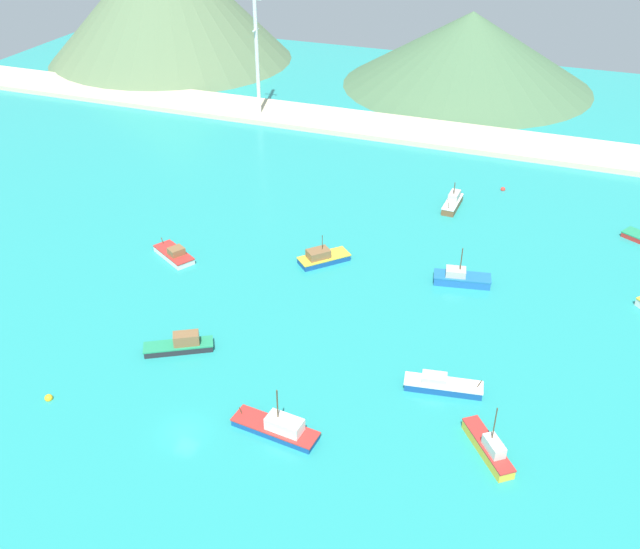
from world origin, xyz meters
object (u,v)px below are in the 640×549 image
Objects in this scene: radio_tower at (257,46)px; fishing_boat_1 at (278,427)px; fishing_boat_2 at (461,278)px; buoy_1 at (49,398)px; fishing_boat_11 at (489,447)px; fishing_boat_8 at (453,202)px; fishing_boat_12 at (174,254)px; fishing_boat_5 at (181,344)px; buoy_0 at (503,189)px; fishing_boat_6 at (322,257)px; fishing_boat_4 at (442,385)px.

fishing_boat_1 is at bearing -64.36° from radio_tower.
fishing_boat_2 is 9.09× the size of buoy_1.
buoy_1 is at bearing -169.37° from fishing_boat_11.
fishing_boat_8 is 51.85m from fishing_boat_12.
fishing_boat_12 is at bearing -77.53° from radio_tower.
fishing_boat_1 is at bearing -27.84° from fishing_boat_5.
fishing_boat_2 is 36.01m from buoy_0.
fishing_boat_12 is (-45.47, -8.82, -0.19)m from fishing_boat_2.
fishing_boat_1 is at bearing -77.38° from fishing_boat_6.
fishing_boat_6 is (-24.73, 23.72, 0.14)m from fishing_boat_4.
fishing_boat_12 is at bearing -169.02° from fishing_boat_2.
fishing_boat_4 is 48.96m from buoy_1.
fishing_boat_4 is 35.01m from fishing_boat_5.
fishing_boat_2 reaches higher than fishing_boat_4.
radio_tower is (-27.69, 86.42, 16.06)m from fishing_boat_5.
fishing_boat_6 reaches higher than buoy_0.
fishing_boat_1 is at bearing -96.54° from fishing_boat_8.
fishing_boat_5 is (-32.27, -29.71, -0.01)m from fishing_boat_2.
fishing_boat_5 is 73.81m from buoy_0.
fishing_boat_11 is at bearing -52.53° from radio_tower.
fishing_boat_5 is at bearing -109.58° from fishing_boat_6.
buoy_1 is at bearing -118.88° from buoy_0.
fishing_boat_4 reaches higher than buoy_0.
fishing_boat_6 is 1.06× the size of fishing_boat_8.
fishing_boat_5 is 42.22m from fishing_boat_11.
fishing_boat_5 is (-18.48, 9.76, -0.01)m from fishing_boat_1.
fishing_boat_12 is 69.05m from radio_tower.
fishing_boat_6 reaches higher than buoy_1.
fishing_boat_12 is (-39.10, -34.05, -0.29)m from fishing_boat_8.
fishing_boat_8 is (25.90, 54.94, 0.11)m from fishing_boat_5.
fishing_boat_12 is 0.26× the size of radio_tower.
fishing_boat_11 is (41.99, -4.49, 0.07)m from fishing_boat_5.
fishing_boat_11 is at bearing -50.76° from fishing_boat_4.
fishing_boat_5 reaches higher than buoy_0.
fishing_boat_8 is 0.93× the size of fishing_boat_11.
fishing_boat_11 reaches higher than fishing_boat_1.
buoy_0 is (46.84, 44.80, -0.58)m from fishing_boat_12.
fishing_boat_6 is at bearing 64.22° from buoy_1.
fishing_boat_2 is 25.43m from fishing_boat_4.
fishing_boat_11 is 9.07× the size of buoy_0.
fishing_boat_8 is at bearing 64.76° from fishing_boat_5.
fishing_boat_1 is 1.17× the size of fishing_boat_5.
fishing_boat_5 is at bearing -137.36° from fishing_boat_2.
fishing_boat_2 is 0.98× the size of fishing_boat_5.
fishing_boat_11 is at bearing -45.55° from fishing_boat_6.
fishing_boat_1 is 29.36m from buoy_1.
fishing_boat_4 is 1.22× the size of fishing_boat_6.
radio_tower reaches higher than fishing_boat_8.
fishing_boat_5 is 1.19× the size of fishing_boat_8.
radio_tower is (-46.17, 96.18, 16.06)m from fishing_boat_1.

